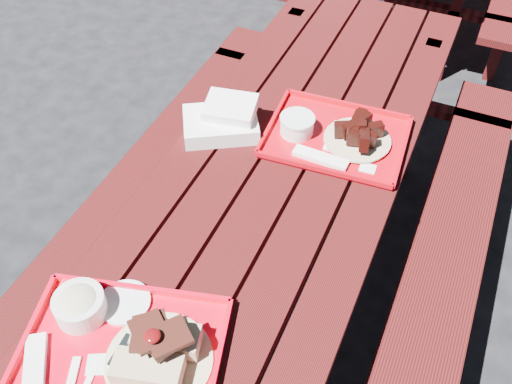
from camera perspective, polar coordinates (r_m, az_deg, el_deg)
ground at (r=2.39m, az=1.48°, el=-11.03°), size 60.00×60.00×0.00m
picnic_table_near at (r=1.94m, az=1.80°, el=-2.25°), size 1.41×2.40×0.75m
near_tray at (r=1.45m, az=-13.33°, el=-14.35°), size 0.57×0.49×0.15m
far_tray at (r=1.92m, az=7.76°, el=5.60°), size 0.48×0.39×0.08m
white_cloth at (r=1.94m, az=-3.27°, el=7.23°), size 0.30×0.28×0.10m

